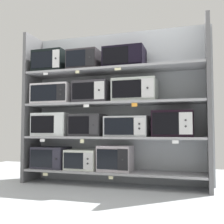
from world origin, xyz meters
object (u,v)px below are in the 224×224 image
at_px(microwave_5, 128,126).
at_px(microwave_6, 173,124).
at_px(microwave_7, 55,95).
at_px(microwave_10, 52,63).
at_px(microwave_12, 124,58).
at_px(microwave_4, 88,125).
at_px(microwave_9, 135,91).
at_px(microwave_2, 115,158).
at_px(microwave_11, 86,62).
at_px(microwave_3, 53,125).
at_px(microwave_1, 83,159).
at_px(microwave_0, 51,157).
at_px(microwave_8, 93,93).

xyz_separation_m(microwave_5, microwave_6, (0.59, 0.00, 0.03)).
distance_m(microwave_7, microwave_10, 0.47).
bearing_deg(microwave_12, microwave_4, 180.00).
relative_size(microwave_6, microwave_9, 0.87).
relative_size(microwave_4, microwave_9, 0.78).
bearing_deg(microwave_9, microwave_2, -179.98).
bearing_deg(microwave_2, microwave_7, -179.99).
distance_m(microwave_6, microwave_11, 1.48).
bearing_deg(microwave_3, microwave_12, -0.01).
bearing_deg(microwave_1, microwave_5, -0.02).
bearing_deg(microwave_0, microwave_6, -0.00).
relative_size(microwave_6, microwave_11, 1.16).
height_order(microwave_7, microwave_11, microwave_11).
distance_m(microwave_2, microwave_9, 0.93).
distance_m(microwave_1, microwave_7, 1.02).
height_order(microwave_0, microwave_1, microwave_0).
relative_size(microwave_2, microwave_7, 0.77).
xyz_separation_m(microwave_0, microwave_6, (1.71, -0.00, 0.47)).
bearing_deg(microwave_3, microwave_4, -0.02).
bearing_deg(microwave_2, microwave_6, -0.01).
bearing_deg(microwave_0, microwave_10, 178.44).
distance_m(microwave_3, microwave_8, 0.75).
height_order(microwave_7, microwave_8, microwave_8).
bearing_deg(microwave_1, microwave_12, 0.00).
bearing_deg(microwave_7, microwave_0, 179.93).
xyz_separation_m(microwave_9, microwave_12, (-0.14, -0.00, 0.44)).
distance_m(microwave_0, microwave_11, 1.45).
height_order(microwave_1, microwave_12, microwave_12).
bearing_deg(microwave_7, microwave_2, 0.01).
xyz_separation_m(microwave_4, microwave_10, (-0.57, 0.00, 0.91)).
distance_m(microwave_8, microwave_10, 0.79).
bearing_deg(microwave_4, microwave_6, -0.01).
bearing_deg(microwave_9, microwave_1, -179.99).
distance_m(microwave_3, microwave_11, 1.01).
distance_m(microwave_3, microwave_5, 1.10).
bearing_deg(microwave_9, microwave_4, -179.99).
relative_size(microwave_0, microwave_6, 0.96).
distance_m(microwave_1, microwave_5, 0.78).
xyz_separation_m(microwave_4, microwave_6, (1.15, -0.00, 0.01)).
bearing_deg(microwave_4, microwave_8, 0.10).
relative_size(microwave_6, microwave_10, 1.07).
bearing_deg(microwave_11, microwave_12, 0.01).
relative_size(microwave_1, microwave_5, 0.77).
distance_m(microwave_8, microwave_9, 0.59).
xyz_separation_m(microwave_4, microwave_7, (-0.52, -0.00, 0.45)).
bearing_deg(microwave_12, microwave_2, 179.97).
bearing_deg(microwave_4, microwave_9, 0.01).
bearing_deg(microwave_6, microwave_11, 180.00).
distance_m(microwave_4, microwave_10, 1.08).
relative_size(microwave_4, microwave_8, 0.93).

